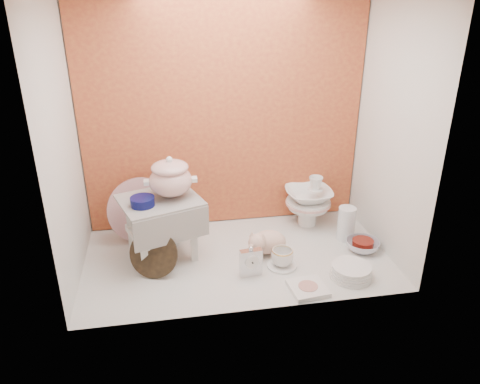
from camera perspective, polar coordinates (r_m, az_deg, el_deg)
The scene contains 17 objects.
ground at distance 2.82m, azimuth -0.33°, elevation -7.99°, with size 1.80×1.80×0.00m, color silver.
niche_shell at distance 2.63m, azimuth -1.05°, elevation 11.59°, with size 1.86×1.03×1.53m.
step_stool at distance 2.78m, azimuth -9.55°, elevation -4.40°, with size 0.44×0.37×0.38m, color silver, non-canonical shape.
soup_tureen at distance 2.67m, azimuth -8.52°, elevation 1.86°, with size 0.29×0.29×0.25m, color white, non-canonical shape.
cobalt_bowl at distance 2.63m, azimuth -11.84°, elevation -1.14°, with size 0.14×0.14×0.05m, color #090C47.
floral_platter at distance 2.99m, azimuth -12.09°, elevation -2.14°, with size 0.41×0.12×0.40m, color silver, non-canonical shape.
blue_white_vase at distance 3.05m, azimuth -9.82°, elevation -2.93°, with size 0.26×0.26×0.27m, color white.
lacquer_tray at distance 2.65m, azimuth -10.52°, elevation -7.47°, with size 0.28×0.11×0.26m, color black, non-canonical shape.
mantel_clock at distance 2.62m, azimuth 1.33°, elevation -8.45°, with size 0.12×0.04×0.18m, color silver.
plush_pig at distance 2.83m, azimuth 3.52°, elevation -6.09°, with size 0.27×0.19×0.16m, color beige.
teacup_saucer at distance 2.75m, azimuth 5.14°, elevation -8.95°, with size 0.17×0.17×0.01m, color white.
gold_rim_teacup at distance 2.72m, azimuth 5.18°, elevation -7.95°, with size 0.13×0.13×0.10m, color white.
lattice_dish at distance 2.57m, azimuth 8.31°, elevation -11.58°, with size 0.19×0.19×0.03m, color white.
dinner_plate_stack at distance 2.70m, azimuth 13.44°, elevation -9.42°, with size 0.23×0.23×0.07m, color white.
crystal_bowl at distance 2.97m, azimuth 14.76°, elevation -6.35°, with size 0.20×0.20×0.06m, color silver.
clear_glass_vase at distance 3.04m, azimuth 12.87°, elevation -3.78°, with size 0.11×0.11×0.22m, color silver.
porcelain_tower at distance 3.15m, azimuth 8.35°, elevation -1.06°, with size 0.31×0.31×0.35m, color white, non-canonical shape.
Camera 1 is at (-0.39, -2.35, 1.51)m, focal length 34.87 mm.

